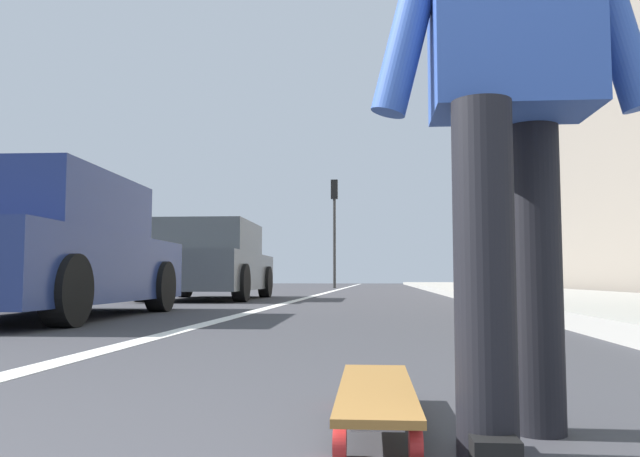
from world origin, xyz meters
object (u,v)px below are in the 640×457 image
Objects in this scene: skateboard at (376,394)px; skater_person at (510,69)px; parked_car_mid at (210,262)px; parked_car_near at (41,250)px; traffic_light at (334,213)px.

skateboard is 0.51× the size of skater_person.
skater_person is 11.11m from parked_car_mid.
skater_person is at bearing -140.34° from parked_car_near.
traffic_light is at bearing 5.30° from skater_person.
traffic_light reaches higher than skateboard.
skateboard is 0.20× the size of parked_car_near.
skateboard is at bearing -175.47° from traffic_light.
traffic_light reaches higher than parked_car_near.
skater_person is 0.36× the size of traffic_light.
parked_car_mid is at bearing 174.46° from traffic_light.
traffic_light is (14.22, -1.38, 2.39)m from parked_car_mid.
parked_car_near is (4.64, 3.85, -0.24)m from skater_person.
skateboard is at bearing 66.65° from skater_person.
skater_person is at bearing -174.70° from traffic_light.
parked_car_mid is 0.95× the size of traffic_light.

